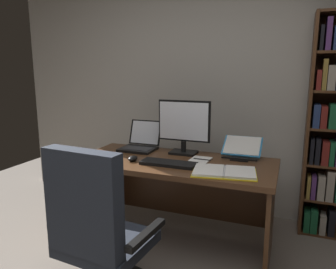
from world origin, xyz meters
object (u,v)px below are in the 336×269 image
computer_mouse (133,158)px  notepad (200,160)px  laptop (140,143)px  keyboard (168,163)px  reading_stand_with_book (242,148)px  pen (202,159)px  monitor (184,127)px  open_binder (224,172)px  office_chair (99,242)px  desk (177,182)px

computer_mouse → notepad: 0.53m
laptop → keyboard: 0.56m
keyboard → reading_stand_with_book: bearing=41.3°
reading_stand_with_book → pen: (-0.27, -0.23, -0.06)m
monitor → open_binder: monitor is taller
laptop → keyboard: bearing=-41.8°
laptop → notepad: bearing=-16.4°
keyboard → pen: bearing=42.6°
computer_mouse → notepad: bearing=21.5°
office_chair → monitor: bearing=85.2°
office_chair → computer_mouse: size_ratio=9.86×
laptop → reading_stand_with_book: laptop is taller
laptop → open_binder: laptop is taller
laptop → open_binder: size_ratio=0.70×
reading_stand_with_book → pen: size_ratio=2.20×
desk → computer_mouse: (-0.30, -0.20, 0.23)m
monitor → laptop: size_ratio=1.38×
reading_stand_with_book → monitor: bearing=-172.9°
pen → reading_stand_with_book: bearing=40.3°
notepad → monitor: bearing=138.4°
pen → desk: bearing=176.9°
office_chair → reading_stand_with_book: (0.66, 1.10, 0.39)m
office_chair → keyboard: office_chair is taller
keyboard → pen: keyboard is taller
office_chair → open_binder: size_ratio=2.18×
laptop → reading_stand_with_book: size_ratio=1.07×
office_chair → computer_mouse: office_chair is taller
open_binder → monitor: bearing=127.3°
keyboard → notepad: (0.19, 0.19, -0.01)m
keyboard → pen: 0.29m
desk → keyboard: bearing=-90.1°
monitor → keyboard: (0.00, -0.36, -0.22)m
keyboard → computer_mouse: computer_mouse is taller
keyboard → notepad: 0.27m
computer_mouse → monitor: bearing=50.4°
monitor → reading_stand_with_book: size_ratio=1.47×
desk → reading_stand_with_book: size_ratio=5.07×
desk → keyboard: keyboard is taller
laptop → computer_mouse: laptop is taller
computer_mouse → pen: (0.51, 0.19, -0.01)m
laptop → notepad: laptop is taller
notepad → laptop: bearing=163.6°
notepad → pen: bearing=0.0°
office_chair → open_binder: office_chair is taller
monitor → reading_stand_with_book: bearing=7.1°
reading_stand_with_book → open_binder: (-0.05, -0.47, -0.07)m
laptop → keyboard: (0.42, -0.37, -0.04)m
desk → laptop: 0.52m
computer_mouse → open_binder: bearing=-3.9°
computer_mouse → office_chair: bearing=-80.3°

